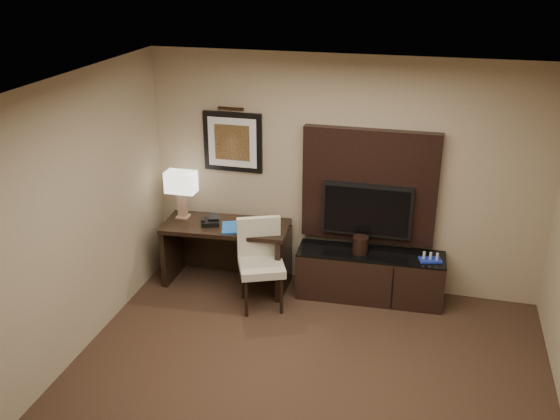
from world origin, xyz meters
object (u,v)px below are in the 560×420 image
(credenza, at_px, (370,275))
(table_lamp, at_px, (182,193))
(desk_chair, at_px, (261,266))
(desk_phone, at_px, (210,220))
(minibar_tray, at_px, (430,257))
(ice_bucket, at_px, (360,245))
(desk, at_px, (227,254))
(tv, at_px, (367,210))

(credenza, height_order, table_lamp, table_lamp)
(credenza, xyz_separation_m, desk_chair, (-1.14, -0.49, 0.22))
(desk_chair, height_order, desk_phone, desk_chair)
(table_lamp, bearing_deg, minibar_tray, 0.08)
(ice_bucket, height_order, minibar_tray, ice_bucket)
(desk, bearing_deg, table_lamp, 168.64)
(desk, height_order, ice_bucket, desk)
(credenza, xyz_separation_m, desk_phone, (-1.85, -0.14, 0.54))
(tv, bearing_deg, desk_chair, -148.97)
(desk, height_order, desk_chair, desk_chair)
(credenza, height_order, desk_chair, desk_chair)
(desk_chair, relative_size, desk_phone, 4.98)
(desk, bearing_deg, tv, 4.45)
(tv, bearing_deg, desk_phone, -170.87)
(ice_bucket, bearing_deg, desk, -177.11)
(credenza, relative_size, minibar_tray, 6.91)
(desk_chair, height_order, table_lamp, table_lamp)
(desk, distance_m, table_lamp, 0.89)
(credenza, relative_size, table_lamp, 2.68)
(credenza, distance_m, desk_chair, 1.26)
(credenza, height_order, tv, tv)
(tv, bearing_deg, minibar_tray, -12.67)
(tv, relative_size, minibar_tray, 4.21)
(ice_bucket, bearing_deg, tv, 78.23)
(credenza, height_order, ice_bucket, ice_bucket)
(table_lamp, relative_size, desk_phone, 3.03)
(desk_phone, bearing_deg, ice_bucket, -15.55)
(desk_chair, xyz_separation_m, minibar_tray, (1.78, 0.47, 0.11))
(desk, relative_size, ice_bucket, 7.41)
(desk, xyz_separation_m, minibar_tray, (2.32, 0.07, 0.22))
(tv, height_order, minibar_tray, tv)
(credenza, bearing_deg, desk_phone, -178.00)
(desk_chair, bearing_deg, minibar_tray, -8.71)
(desk, xyz_separation_m, desk_chair, (0.54, -0.39, 0.12))
(credenza, distance_m, desk_phone, 1.93)
(desk_chair, bearing_deg, table_lamp, 133.81)
(tv, xyz_separation_m, desk_chair, (-1.05, -0.63, -0.52))
(desk, distance_m, minibar_tray, 2.33)
(desk, height_order, tv, tv)
(desk_chair, xyz_separation_m, ice_bucket, (1.02, 0.47, 0.16))
(table_lamp, height_order, desk_phone, table_lamp)
(desk, relative_size, tv, 1.44)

